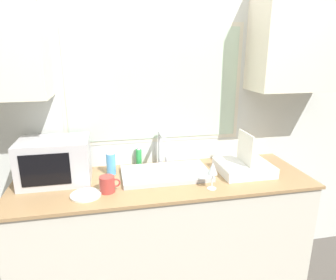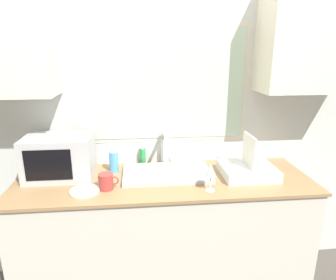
{
  "view_description": "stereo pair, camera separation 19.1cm",
  "coord_description": "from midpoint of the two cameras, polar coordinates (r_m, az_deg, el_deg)",
  "views": [
    {
      "loc": [
        -0.35,
        -1.51,
        1.74
      ],
      "look_at": [
        0.02,
        0.28,
        1.19
      ],
      "focal_mm": 32.0,
      "sensor_mm": 36.0,
      "label": 1
    },
    {
      "loc": [
        -0.16,
        -1.54,
        1.74
      ],
      "look_at": [
        0.02,
        0.28,
        1.19
      ],
      "focal_mm": 32.0,
      "sensor_mm": 36.0,
      "label": 2
    }
  ],
  "objects": [
    {
      "name": "countertop",
      "position": [
        2.26,
        -3.34,
        -17.97
      ],
      "size": [
        1.98,
        0.66,
        0.91
      ],
      "color": "beige",
      "rests_on": "ground_plane"
    },
    {
      "name": "faucet",
      "position": [
        2.2,
        -3.8,
        -1.22
      ],
      "size": [
        0.08,
        0.17,
        0.26
      ],
      "color": "#B7B7BC",
      "rests_on": "countertop"
    },
    {
      "name": "mug_near_sink",
      "position": [
        1.89,
        -14.35,
        -8.23
      ],
      "size": [
        0.13,
        0.09,
        0.1
      ],
      "color": "#A53833",
      "rests_on": "countertop"
    },
    {
      "name": "soap_bottle",
      "position": [
        2.25,
        -8.03,
        -3.27
      ],
      "size": [
        0.04,
        0.04,
        0.15
      ],
      "color": "#268C3F",
      "rests_on": "countertop"
    },
    {
      "name": "sink_basin",
      "position": [
        2.08,
        -3.11,
        -6.42
      ],
      "size": [
        0.6,
        0.35,
        0.03
      ],
      "color": "#B2B2B7",
      "rests_on": "countertop"
    },
    {
      "name": "small_plate",
      "position": [
        1.9,
        -18.26,
        -9.99
      ],
      "size": [
        0.18,
        0.18,
        0.01
      ],
      "color": "silver",
      "rests_on": "countertop"
    },
    {
      "name": "wine_glass",
      "position": [
        1.85,
        5.57,
        -5.6
      ],
      "size": [
        0.06,
        0.06,
        0.18
      ],
      "color": "silver",
      "rests_on": "countertop"
    },
    {
      "name": "dish_rack",
      "position": [
        2.16,
        11.82,
        -4.95
      ],
      "size": [
        0.36,
        0.32,
        0.29
      ],
      "color": "white",
      "rests_on": "countertop"
    },
    {
      "name": "wall_back",
      "position": [
        2.18,
        -4.95,
        8.37
      ],
      "size": [
        6.0,
        0.38,
        2.6
      ],
      "color": "silver",
      "rests_on": "ground_plane"
    },
    {
      "name": "spray_bottle",
      "position": [
        2.12,
        -13.4,
        -3.93
      ],
      "size": [
        0.06,
        0.06,
        0.2
      ],
      "color": "#4C99D8",
      "rests_on": "countertop"
    },
    {
      "name": "microwave",
      "position": [
        2.11,
        -23.2,
        -3.71
      ],
      "size": [
        0.44,
        0.31,
        0.29
      ],
      "color": "#B2B2B7",
      "rests_on": "countertop"
    }
  ]
}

